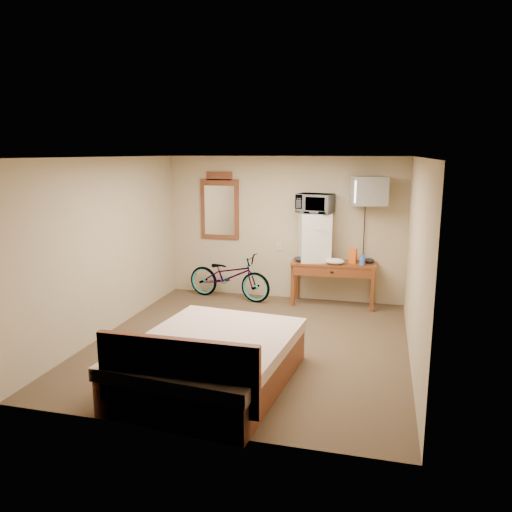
% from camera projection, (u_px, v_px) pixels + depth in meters
% --- Properties ---
extents(room, '(4.60, 4.64, 2.50)m').
position_uv_depth(room, '(250.00, 253.00, 6.59)').
color(room, '#4A3425').
rests_on(room, ground).
extents(desk, '(1.44, 0.60, 0.75)m').
position_uv_depth(desk, '(333.00, 269.00, 8.39)').
color(desk, brown).
rests_on(desk, floor).
extents(mini_fridge, '(0.62, 0.61, 0.82)m').
position_uv_depth(mini_fridge, '(314.00, 237.00, 8.42)').
color(mini_fridge, silver).
rests_on(mini_fridge, desk).
extents(microwave, '(0.64, 0.50, 0.32)m').
position_uv_depth(microwave, '(315.00, 203.00, 8.31)').
color(microwave, silver).
rests_on(microwave, mini_fridge).
extents(snack_bag, '(0.14, 0.10, 0.24)m').
position_uv_depth(snack_bag, '(353.00, 256.00, 8.28)').
color(snack_bag, '#E75814').
rests_on(snack_bag, desk).
extents(blue_cup, '(0.09, 0.09, 0.15)m').
position_uv_depth(blue_cup, '(362.00, 260.00, 8.16)').
color(blue_cup, '#416ADE').
rests_on(blue_cup, desk).
extents(cloth_cream, '(0.32, 0.24, 0.10)m').
position_uv_depth(cloth_cream, '(335.00, 261.00, 8.22)').
color(cloth_cream, beige).
rests_on(cloth_cream, desk).
extents(cloth_dark_a, '(0.26, 0.19, 0.10)m').
position_uv_depth(cloth_dark_a, '(302.00, 259.00, 8.40)').
color(cloth_dark_a, black).
rests_on(cloth_dark_a, desk).
extents(cloth_dark_b, '(0.18, 0.15, 0.08)m').
position_uv_depth(cloth_dark_b, '(369.00, 261.00, 8.31)').
color(cloth_dark_b, black).
rests_on(cloth_dark_b, desk).
extents(crt_television, '(0.64, 0.67, 0.46)m').
position_uv_depth(crt_television, '(369.00, 191.00, 8.01)').
color(crt_television, black).
rests_on(crt_television, room).
extents(wall_mirror, '(0.71, 0.04, 1.20)m').
position_uv_depth(wall_mirror, '(220.00, 207.00, 8.96)').
color(wall_mirror, brown).
rests_on(wall_mirror, room).
extents(bicycle, '(1.66, 0.83, 0.83)m').
position_uv_depth(bicycle, '(229.00, 276.00, 8.83)').
color(bicycle, black).
rests_on(bicycle, floor).
extents(bed, '(1.83, 2.30, 0.90)m').
position_uv_depth(bed, '(210.00, 362.00, 5.51)').
color(bed, brown).
rests_on(bed, floor).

